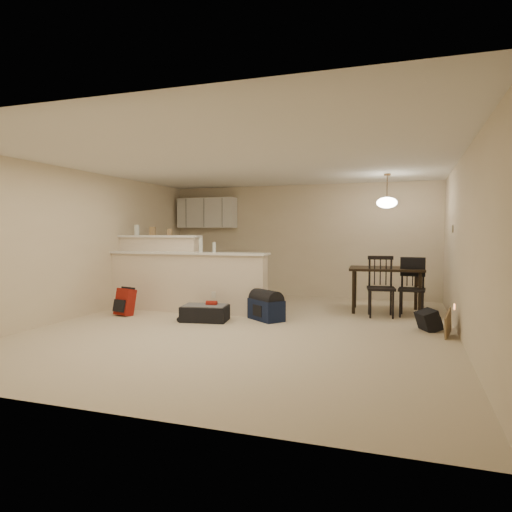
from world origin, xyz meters
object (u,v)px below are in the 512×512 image
at_px(dining_table, 386,273).
at_px(dining_chair_near, 381,287).
at_px(pendant_lamp, 387,202).
at_px(red_backpack, 125,302).
at_px(dining_chair_far, 412,288).
at_px(black_daypack, 428,321).
at_px(suitcase, 205,313).
at_px(navy_duffel, 266,310).

xyz_separation_m(dining_table, dining_chair_near, (-0.05, -0.56, -0.19)).
height_order(pendant_lamp, red_backpack, pendant_lamp).
xyz_separation_m(dining_chair_far, black_daypack, (0.23, -1.10, -0.35)).
relative_size(dining_chair_near, red_backpack, 2.24).
height_order(dining_chair_near, suitcase, dining_chair_near).
bearing_deg(dining_chair_far, red_backpack, -159.31).
height_order(pendant_lamp, suitcase, pendant_lamp).
distance_m(dining_chair_near, black_daypack, 1.22).
distance_m(dining_table, dining_chair_far, 0.62).
bearing_deg(dining_chair_far, navy_duffel, -150.77).
height_order(red_backpack, black_daypack, red_backpack).
relative_size(suitcase, navy_duffel, 1.17).
bearing_deg(black_daypack, dining_table, 0.60).
relative_size(suitcase, black_daypack, 2.22).
height_order(dining_table, pendant_lamp, pendant_lamp).
distance_m(dining_table, dining_chair_near, 0.59).
height_order(dining_chair_far, black_daypack, dining_chair_far).
distance_m(dining_table, navy_duffel, 2.40).
relative_size(dining_table, pendant_lamp, 2.19).
relative_size(pendant_lamp, navy_duffel, 0.99).
distance_m(dining_table, black_daypack, 1.70).
distance_m(pendant_lamp, red_backpack, 4.98).
bearing_deg(dining_chair_far, pendant_lamp, 144.76).
height_order(suitcase, black_daypack, black_daypack).
bearing_deg(black_daypack, pendant_lamp, 0.60).
relative_size(dining_table, red_backpack, 2.93).
height_order(suitcase, navy_duffel, navy_duffel).
relative_size(dining_chair_far, red_backpack, 2.14).
height_order(dining_chair_far, suitcase, dining_chair_far).
height_order(dining_table, navy_duffel, dining_table).
xyz_separation_m(pendant_lamp, black_daypack, (0.68, -1.46, -1.84)).
xyz_separation_m(dining_table, dining_chair_far, (0.45, -0.36, -0.21)).
relative_size(navy_duffel, black_daypack, 1.90).
bearing_deg(navy_duffel, dining_table, 77.22).
bearing_deg(suitcase, pendant_lamp, 24.79).
height_order(dining_chair_near, black_daypack, dining_chair_near).
height_order(navy_duffel, black_daypack, navy_duffel).
relative_size(dining_chair_far, suitcase, 1.35).
relative_size(dining_chair_near, dining_chair_far, 1.05).
distance_m(pendant_lamp, suitcase, 3.80).
bearing_deg(black_daypack, suitcase, 72.04).
bearing_deg(navy_duffel, black_daypack, 38.59).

